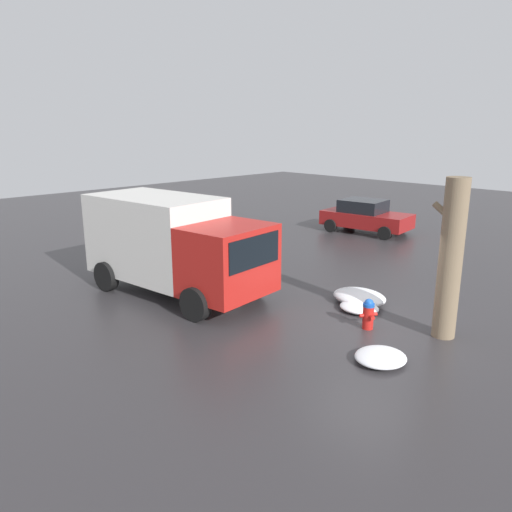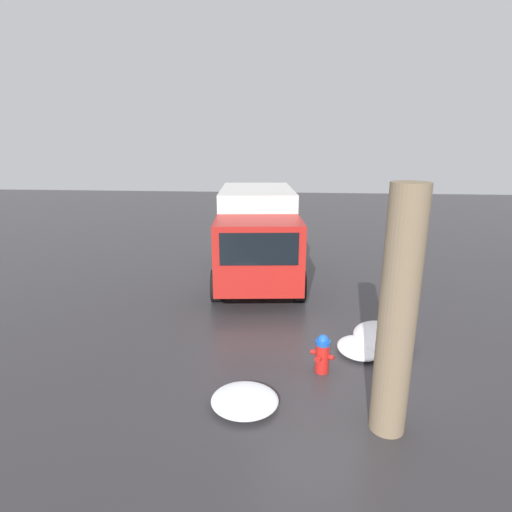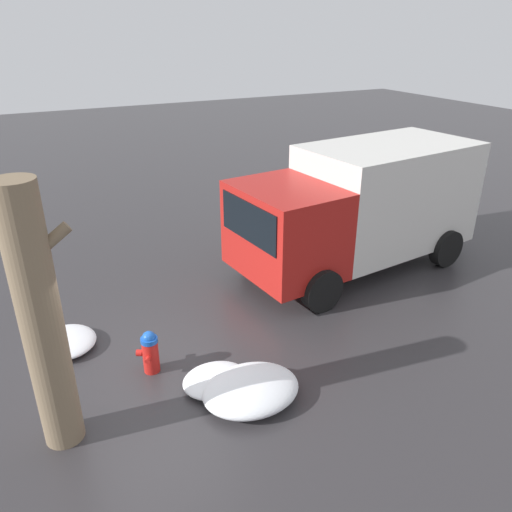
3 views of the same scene
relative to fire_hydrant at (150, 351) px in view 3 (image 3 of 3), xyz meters
The scene contains 7 objects.
ground_plane 0.40m from the fire_hydrant, 28.30° to the right, with size 60.00×60.00×0.00m, color #333033.
fire_hydrant is the anchor object (origin of this frame).
tree_trunk 2.32m from the fire_hydrant, 149.34° to the right, with size 0.81×0.54×3.78m.
delivery_truck 5.97m from the fire_hydrant, 17.48° to the left, with size 6.07×3.10×2.85m.
snow_pile_by_hydrant 1.83m from the fire_hydrant, 131.45° to the left, with size 1.07×1.14×0.23m.
snow_pile_curbside 1.22m from the fire_hydrant, 46.08° to the right, with size 1.09×0.94×0.22m.
snow_pile_by_tree 1.84m from the fire_hydrant, 49.66° to the right, with size 1.55×1.25×0.37m.
Camera 3 is at (-1.51, -6.89, 5.33)m, focal length 35.00 mm.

